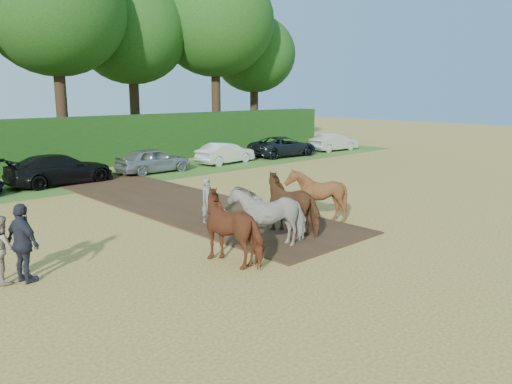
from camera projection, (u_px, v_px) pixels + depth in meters
name	position (u px, v px, depth m)	size (l,w,h in m)	color
ground	(269.00, 248.00, 14.57)	(120.00, 120.00, 0.00)	gold
earth_strip	(175.00, 201.00, 20.57)	(4.50, 17.00, 0.05)	#472D1C
grass_verge	(69.00, 184.00, 24.55)	(50.00, 5.00, 0.03)	#38601E
hedgerow	(33.00, 146.00, 27.47)	(46.00, 1.60, 3.00)	#14380F
spectator_near	(2.00, 249.00, 11.82)	(0.80, 0.62, 1.64)	#BCAE94
spectator_far	(23.00, 243.00, 11.76)	(1.13, 0.47, 1.93)	#21232D
plough_team	(280.00, 209.00, 15.31)	(6.33, 5.03, 1.90)	maroon
parked_cars	(115.00, 165.00, 25.97)	(40.66, 2.88, 1.49)	silver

